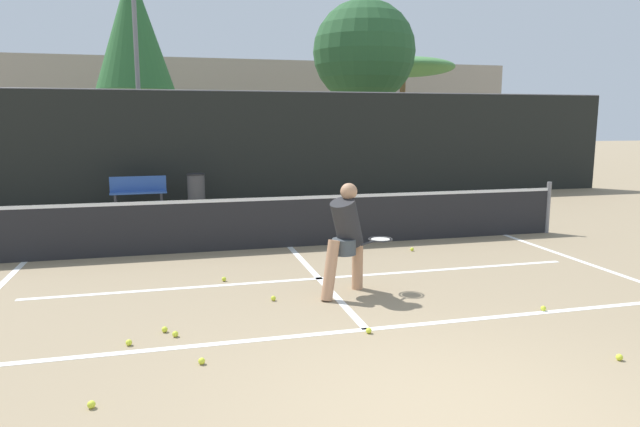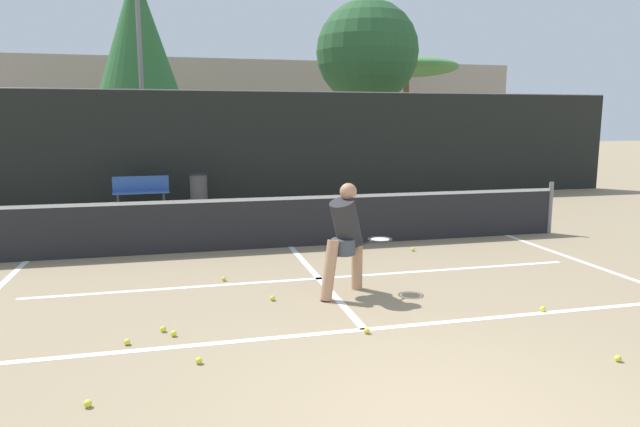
{
  "view_description": "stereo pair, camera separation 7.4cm",
  "coord_description": "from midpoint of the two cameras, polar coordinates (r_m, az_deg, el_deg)",
  "views": [
    {
      "loc": [
        -2.04,
        -3.81,
        2.35
      ],
      "look_at": [
        0.07,
        4.38,
        0.95
      ],
      "focal_mm": 32.0,
      "sensor_mm": 36.0,
      "label": 1
    },
    {
      "loc": [
        -1.97,
        -3.82,
        2.35
      ],
      "look_at": [
        0.07,
        4.38,
        0.95
      ],
      "focal_mm": 32.0,
      "sensor_mm": 36.0,
      "label": 2
    }
  ],
  "objects": [
    {
      "name": "fence_back",
      "position": [
        16.81,
        -7.65,
        6.68
      ],
      "size": [
        24.0,
        0.06,
        3.17
      ],
      "color": "black",
      "rests_on": "ground"
    },
    {
      "name": "tennis_ball_scattered_8",
      "position": [
        5.3,
        -22.28,
        -17.26
      ],
      "size": [
        0.07,
        0.07,
        0.07
      ],
      "primitive_type": "sphere",
      "color": "#D1E033",
      "rests_on": "ground"
    },
    {
      "name": "net",
      "position": [
        10.55,
        -3.28,
        -0.65
      ],
      "size": [
        11.09,
        0.09,
        1.07
      ],
      "color": "slate",
      "rests_on": "ground"
    },
    {
      "name": "tennis_ball_scattered_2",
      "position": [
        6.72,
        -15.58,
        -11.11
      ],
      "size": [
        0.07,
        0.07,
        0.07
      ],
      "primitive_type": "sphere",
      "color": "#D1E033",
      "rests_on": "ground"
    },
    {
      "name": "tennis_ball_scattered_4",
      "position": [
        6.46,
        -18.89,
        -12.11
      ],
      "size": [
        0.07,
        0.07,
        0.07
      ],
      "primitive_type": "sphere",
      "color": "#D1E033",
      "rests_on": "ground"
    },
    {
      "name": "trash_bin",
      "position": [
        15.79,
        -12.4,
        2.29
      ],
      "size": [
        0.49,
        0.49,
        0.91
      ],
      "color": "#3F3F42",
      "rests_on": "ground"
    },
    {
      "name": "court_sideline_right",
      "position": [
        10.59,
        24.1,
        -4.24
      ],
      "size": [
        0.1,
        5.37,
        0.01
      ],
      "primitive_type": "cube",
      "color": "white",
      "rests_on": "ground"
    },
    {
      "name": "ground_plane",
      "position": [
        4.91,
        12.36,
        -19.41
      ],
      "size": [
        100.0,
        100.0,
        0.0
      ],
      "primitive_type": "plane",
      "color": "#937F60"
    },
    {
      "name": "tennis_ball_scattered_10",
      "position": [
        7.67,
        21.18,
        -8.84
      ],
      "size": [
        0.07,
        0.07,
        0.07
      ],
      "primitive_type": "sphere",
      "color": "#D1E033",
      "rests_on": "ground"
    },
    {
      "name": "tennis_ball_scattered_1",
      "position": [
        6.56,
        -14.59,
        -11.58
      ],
      "size": [
        0.07,
        0.07,
        0.07
      ],
      "primitive_type": "sphere",
      "color": "#D1E033",
      "rests_on": "ground"
    },
    {
      "name": "court_service_line",
      "position": [
        8.56,
        -0.35,
        -6.5
      ],
      "size": [
        8.25,
        0.1,
        0.01
      ],
      "primitive_type": "cube",
      "color": "white",
      "rests_on": "ground"
    },
    {
      "name": "floodlight_mast",
      "position": [
        22.04,
        -18.21,
        19.18
      ],
      "size": [
        1.1,
        0.24,
        10.11
      ],
      "color": "slate",
      "rests_on": "ground"
    },
    {
      "name": "parked_car",
      "position": [
        19.06,
        -14.31,
        3.98
      ],
      "size": [
        1.85,
        4.34,
        1.54
      ],
      "color": "black",
      "rests_on": "ground"
    },
    {
      "name": "tennis_ball_scattered_7",
      "position": [
        6.47,
        4.56,
        -11.59
      ],
      "size": [
        0.07,
        0.07,
        0.07
      ],
      "primitive_type": "sphere",
      "color": "#D1E033",
      "rests_on": "ground"
    },
    {
      "name": "court_center_mark",
      "position": [
        8.58,
        -0.38,
        -6.47
      ],
      "size": [
        0.1,
        4.37,
        0.01
      ],
      "primitive_type": "cube",
      "color": "white",
      "rests_on": "ground"
    },
    {
      "name": "tennis_ball_scattered_11",
      "position": [
        6.48,
        27.46,
        -12.64
      ],
      "size": [
        0.07,
        0.07,
        0.07
      ],
      "primitive_type": "sphere",
      "color": "#D1E033",
      "rests_on": "ground"
    },
    {
      "name": "tennis_ball_scattered_9",
      "position": [
        7.57,
        -4.97,
        -8.44
      ],
      "size": [
        0.07,
        0.07,
        0.07
      ],
      "primitive_type": "sphere",
      "color": "#D1E033",
      "rests_on": "ground"
    },
    {
      "name": "player_practicing",
      "position": [
        7.67,
        2.39,
        -2.17
      ],
      "size": [
        1.21,
        0.68,
        1.52
      ],
      "rotation": [
        0.0,
        0.0,
        0.64
      ],
      "color": "tan",
      "rests_on": "ground"
    },
    {
      "name": "tree_east",
      "position": [
        22.35,
        4.34,
        15.76
      ],
      "size": [
        3.86,
        3.86,
        6.78
      ],
      "color": "brown",
      "rests_on": "ground"
    },
    {
      "name": "court_baseline_near",
      "position": [
        6.59,
        4.34,
        -11.48
      ],
      "size": [
        11.0,
        0.1,
        0.01
      ],
      "primitive_type": "cube",
      "color": "white",
      "rests_on": "ground"
    },
    {
      "name": "courtside_bench",
      "position": [
        15.85,
        -17.82,
        2.1
      ],
      "size": [
        1.46,
        0.45,
        0.86
      ],
      "rotation": [
        0.0,
        0.0,
        0.05
      ],
      "color": "#2D519E",
      "rests_on": "ground"
    },
    {
      "name": "tennis_ball_scattered_6",
      "position": [
        8.54,
        -9.83,
        -6.48
      ],
      "size": [
        0.07,
        0.07,
        0.07
      ],
      "primitive_type": "sphere",
      "color": "#D1E033",
      "rests_on": "ground"
    },
    {
      "name": "building_far",
      "position": [
        33.59,
        -11.22,
        10.02
      ],
      "size": [
        36.0,
        2.4,
        5.65
      ],
      "primitive_type": "cube",
      "color": "gray",
      "rests_on": "ground"
    },
    {
      "name": "tennis_ball_scattered_5",
      "position": [
        10.43,
        8.99,
        -3.55
      ],
      "size": [
        0.07,
        0.07,
        0.07
      ],
      "primitive_type": "sphere",
      "color": "#D1E033",
      "rests_on": "ground"
    },
    {
      "name": "tree_mid",
      "position": [
        26.17,
        -18.28,
        17.14
      ],
      "size": [
        3.23,
        3.23,
        8.62
      ],
      "color": "brown",
      "rests_on": "ground"
    },
    {
      "name": "tree_west",
      "position": [
        28.47,
        8.23,
        14.19
      ],
      "size": [
        4.92,
        4.92,
        5.27
      ],
      "color": "brown",
      "rests_on": "ground"
    },
    {
      "name": "tennis_ball_scattered_3",
      "position": [
        5.83,
        -12.12,
        -14.23
      ],
      "size": [
        0.07,
        0.07,
        0.07
      ],
      "primitive_type": "sphere",
      "color": "#D1E033",
      "rests_on": "ground"
    }
  ]
}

